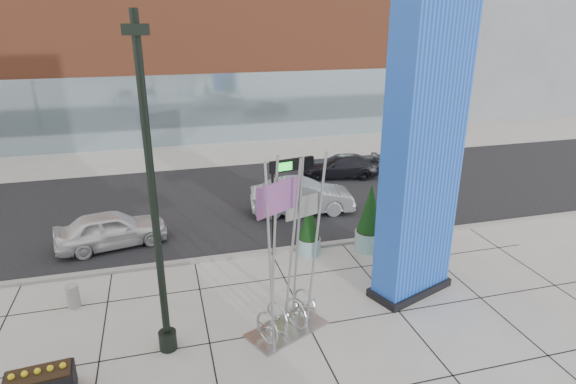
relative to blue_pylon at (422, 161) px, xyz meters
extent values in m
plane|color=#9E9991|center=(-4.92, -0.04, -4.61)|extent=(160.00, 160.00, 0.00)
cube|color=black|center=(-4.92, 9.96, -4.60)|extent=(80.00, 12.00, 0.02)
cube|color=gray|center=(-4.92, 3.96, -4.55)|extent=(80.00, 0.30, 0.12)
cube|color=brown|center=(-3.92, 26.96, 0.89)|extent=(34.00, 10.00, 11.00)
cube|color=#8CA5B2|center=(-3.92, 22.16, -2.11)|extent=(34.00, 0.60, 5.00)
cube|color=slate|center=(21.08, 31.96, 4.39)|extent=(20.00, 18.00, 18.00)
cube|color=#0C39B6|center=(0.00, 0.00, 0.16)|extent=(2.85, 1.93, 9.54)
cube|color=black|center=(0.00, 0.00, -4.48)|extent=(3.13, 2.20, 0.27)
cylinder|color=black|center=(-8.07, -0.96, -0.10)|extent=(0.20, 0.20, 9.02)
cylinder|color=black|center=(-8.07, -0.96, -4.33)|extent=(0.50, 0.50, 0.56)
cube|color=black|center=(-8.07, -0.96, 3.96)|extent=(0.62, 0.44, 0.25)
cube|color=#A4A6A8|center=(-4.62, -1.03, -4.58)|extent=(2.66, 2.08, 0.06)
cylinder|color=#A4A6A8|center=(-5.38, -1.25, -1.90)|extent=(0.10, 0.10, 5.41)
cylinder|color=#A4A6A8|center=(-4.95, -0.87, -1.90)|extent=(0.10, 0.10, 5.41)
cylinder|color=#A4A6A8|center=(-4.52, -1.14, -1.90)|extent=(0.10, 0.10, 5.41)
cylinder|color=#A4A6A8|center=(-4.03, -0.82, -1.90)|extent=(0.10, 0.10, 5.41)
cylinder|color=#A4A6A8|center=(-3.76, -1.31, -1.90)|extent=(0.10, 0.10, 5.41)
torus|color=#A4A6A8|center=(-5.44, -1.14, -4.09)|extent=(0.48, 0.93, 0.98)
torus|color=#A4A6A8|center=(-4.89, -0.93, -4.09)|extent=(0.48, 0.93, 0.98)
torus|color=#A4A6A8|center=(-4.35, -1.14, -4.09)|extent=(0.48, 0.93, 0.98)
torus|color=#A4A6A8|center=(-3.81, -0.93, -4.09)|extent=(0.48, 0.93, 0.98)
cube|color=red|center=(-4.95, -1.03, -0.28)|extent=(1.26, 0.75, 0.87)
cube|color=#A4A6A8|center=(-3.97, -0.93, -0.82)|extent=(1.04, 0.41, 0.65)
cylinder|color=gray|center=(-10.92, 1.96, -4.22)|extent=(0.40, 0.40, 0.78)
cylinder|color=black|center=(-3.88, 3.76, -2.72)|extent=(0.09, 0.09, 3.77)
cube|color=black|center=(-3.07, 3.76, -1.01)|extent=(1.79, 0.52, 0.45)
cube|color=#19D833|center=(-3.43, 3.66, -1.01)|extent=(0.62, 0.14, 0.31)
cylinder|color=#88B8B6|center=(0.40, 1.76, -4.26)|extent=(1.01, 1.01, 0.71)
cylinder|color=black|center=(0.40, 1.76, -3.90)|extent=(0.93, 0.93, 0.06)
cone|color=black|center=(0.40, 1.76, -3.00)|extent=(0.91, 0.91, 1.82)
cylinder|color=#88B8B6|center=(-0.07, 3.27, -4.22)|extent=(1.11, 1.11, 0.78)
cylinder|color=black|center=(-0.07, 3.27, -3.83)|extent=(1.02, 1.02, 0.07)
cone|color=black|center=(-0.07, 3.27, -2.83)|extent=(1.00, 1.00, 2.00)
cylinder|color=#88B8B6|center=(-2.48, 3.56, -4.29)|extent=(0.91, 0.91, 0.64)
cylinder|color=black|center=(-2.48, 3.56, -3.97)|extent=(0.84, 0.84, 0.05)
cone|color=black|center=(-2.48, 3.56, -3.15)|extent=(0.82, 0.82, 1.64)
cube|color=black|center=(-11.13, -2.04, -3.91)|extent=(1.52, 0.81, 0.07)
imported|color=white|center=(-10.00, 6.23, -3.87)|extent=(4.58, 2.54, 1.47)
imported|color=#A9ACB1|center=(-1.54, 7.63, -3.81)|extent=(5.01, 2.31, 1.59)
imported|color=black|center=(2.13, 12.15, -3.97)|extent=(4.72, 2.72, 1.29)
camera|label=1|loc=(-7.74, -12.69, 4.27)|focal=30.00mm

